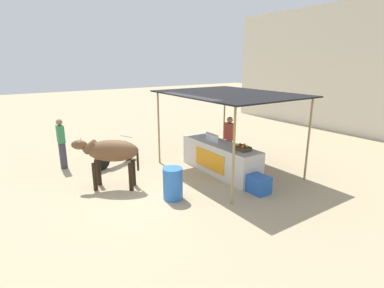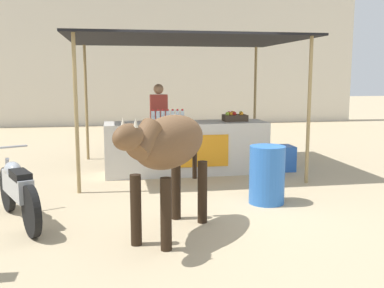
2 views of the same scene
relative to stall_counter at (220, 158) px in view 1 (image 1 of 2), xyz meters
The scene contains 12 objects.
ground_plane 2.25m from the stall_counter, 90.00° to the right, with size 60.00×60.00×0.00m, color tan.
building_wall_far 9.00m from the stall_counter, 90.00° to the left, with size 16.00×0.50×6.08m, color beige.
stall_counter is the anchor object (origin of this frame).
stall_awning 1.94m from the stall_counter, 90.00° to the left, with size 4.20×3.20×2.49m.
water_bottle_row 0.69m from the stall_counter, behind, with size 0.61×0.07×0.25m.
fruit_crate 1.09m from the stall_counter, ahead, with size 0.44×0.32×0.18m.
vendor_behind_counter 0.94m from the stall_counter, 119.79° to the left, with size 0.34×0.22×1.65m.
cooler_box 1.78m from the stall_counter, ahead, with size 0.60×0.44×0.48m, color blue.
water_barrel 2.33m from the stall_counter, 69.79° to the right, with size 0.51×0.51×0.83m, color blue.
cow 3.36m from the stall_counter, 103.00° to the right, with size 1.33×1.71×1.44m.
motorcycle_parked 3.53m from the stall_counter, 135.95° to the right, with size 0.88×1.68×0.90m.
passerby_on_street 5.13m from the stall_counter, 128.36° to the right, with size 0.34×0.22×1.65m.
Camera 1 is at (6.94, -3.54, 3.44)m, focal length 28.00 mm.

